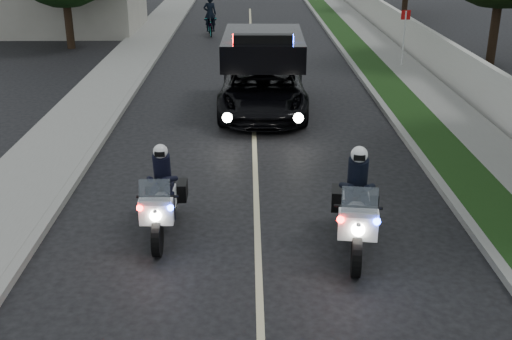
% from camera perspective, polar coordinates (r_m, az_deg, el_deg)
% --- Properties ---
extents(ground, '(120.00, 120.00, 0.00)m').
position_cam_1_polar(ground, '(9.92, 0.34, -12.13)').
color(ground, black).
rests_on(ground, ground).
extents(curb_right, '(0.20, 60.00, 0.15)m').
position_cam_1_polar(curb_right, '(19.51, 11.95, 5.03)').
color(curb_right, gray).
rests_on(curb_right, ground).
extents(grass_verge, '(1.20, 60.00, 0.16)m').
position_cam_1_polar(grass_verge, '(19.67, 13.95, 5.01)').
color(grass_verge, '#193814').
rests_on(grass_verge, ground).
extents(sidewalk_right, '(1.40, 60.00, 0.16)m').
position_cam_1_polar(sidewalk_right, '(20.04, 17.56, 4.94)').
color(sidewalk_right, gray).
rests_on(sidewalk_right, ground).
extents(property_wall, '(0.22, 60.00, 1.50)m').
position_cam_1_polar(property_wall, '(20.20, 20.49, 6.69)').
color(property_wall, beige).
rests_on(property_wall, ground).
extents(curb_left, '(0.20, 60.00, 0.15)m').
position_cam_1_polar(curb_left, '(19.44, -12.45, 4.93)').
color(curb_left, gray).
rests_on(curb_left, ground).
extents(sidewalk_left, '(2.00, 60.00, 0.16)m').
position_cam_1_polar(sidewalk_left, '(19.69, -15.60, 4.86)').
color(sidewalk_left, gray).
rests_on(sidewalk_left, ground).
extents(lane_marking, '(0.12, 50.00, 0.01)m').
position_cam_1_polar(lane_marking, '(19.05, -0.23, 4.89)').
color(lane_marking, '#BFB78C').
rests_on(lane_marking, ground).
extents(police_moto_left, '(0.72, 2.04, 1.73)m').
position_cam_1_polar(police_moto_left, '(12.13, -8.35, -5.63)').
color(police_moto_left, white).
rests_on(police_moto_left, ground).
extents(police_moto_right, '(1.08, 2.32, 1.90)m').
position_cam_1_polar(police_moto_right, '(11.62, 8.88, -6.96)').
color(police_moto_right, silver).
rests_on(police_moto_right, ground).
extents(police_suv, '(2.73, 5.68, 2.73)m').
position_cam_1_polar(police_suv, '(19.65, 0.62, 5.41)').
color(police_suv, black).
rests_on(police_suv, ground).
extents(bicycle, '(0.87, 1.88, 0.95)m').
position_cam_1_polar(bicycle, '(33.28, -4.16, 12.13)').
color(bicycle, black).
rests_on(bicycle, ground).
extents(cyclist, '(0.68, 0.49, 1.80)m').
position_cam_1_polar(cyclist, '(33.28, -4.16, 12.13)').
color(cyclist, black).
rests_on(cyclist, ground).
extents(sign_post, '(0.38, 0.38, 2.38)m').
position_cam_1_polar(sign_post, '(26.12, 13.07, 8.97)').
color(sign_post, '#A7140B').
rests_on(sign_post, ground).
extents(tree_right_c, '(6.67, 6.67, 10.45)m').
position_cam_1_polar(tree_right_c, '(28.01, 20.48, 9.01)').
color(tree_right_c, black).
rests_on(tree_right_c, ground).
extents(tree_right_e, '(6.27, 6.27, 7.95)m').
position_cam_1_polar(tree_right_e, '(42.81, 13.33, 13.77)').
color(tree_right_e, '#163310').
rests_on(tree_right_e, ground).
extents(tree_left_near, '(6.13, 6.13, 8.54)m').
position_cam_1_polar(tree_left_near, '(30.90, -16.44, 10.57)').
color(tree_left_near, '#163913').
rests_on(tree_left_near, ground).
extents(tree_left_far, '(8.28, 8.28, 12.55)m').
position_cam_1_polar(tree_left_far, '(39.92, -15.12, 13.07)').
color(tree_left_far, black).
rests_on(tree_left_far, ground).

